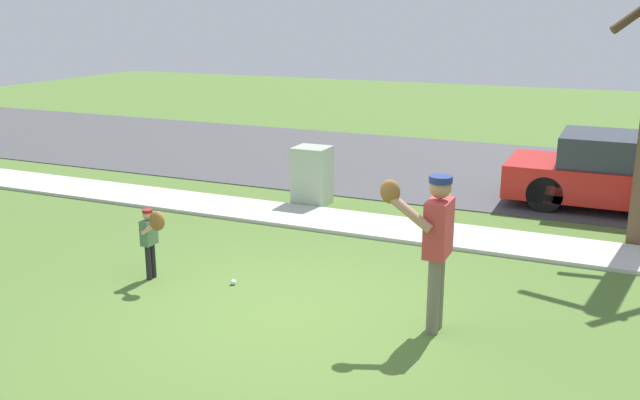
{
  "coord_description": "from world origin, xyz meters",
  "views": [
    {
      "loc": [
        3.45,
        -6.84,
        3.45
      ],
      "look_at": [
        -0.23,
        1.45,
        1.0
      ],
      "focal_mm": 39.28,
      "sensor_mm": 36.0,
      "label": 1
    }
  ],
  "objects_px": {
    "person_adult": "(434,236)",
    "utility_cabinet": "(312,176)",
    "person_child": "(152,233)",
    "parked_hatchback_red": "(624,173)",
    "baseball": "(233,282)"
  },
  "relations": [
    {
      "from": "person_adult",
      "to": "utility_cabinet",
      "type": "relative_size",
      "value": 1.65
    },
    {
      "from": "person_adult",
      "to": "person_child",
      "type": "distance_m",
      "value": 3.77
    },
    {
      "from": "person_adult",
      "to": "baseball",
      "type": "relative_size",
      "value": 23.93
    },
    {
      "from": "person_child",
      "to": "parked_hatchback_red",
      "type": "xyz_separation_m",
      "value": [
        5.56,
        6.24,
        -0.0
      ]
    },
    {
      "from": "person_adult",
      "to": "person_child",
      "type": "height_order",
      "value": "person_adult"
    },
    {
      "from": "person_child",
      "to": "utility_cabinet",
      "type": "relative_size",
      "value": 0.93
    },
    {
      "from": "person_adult",
      "to": "person_child",
      "type": "xyz_separation_m",
      "value": [
        -3.74,
        -0.02,
        -0.44
      ]
    },
    {
      "from": "person_child",
      "to": "baseball",
      "type": "bearing_deg",
      "value": 15.38
    },
    {
      "from": "baseball",
      "to": "parked_hatchback_red",
      "type": "height_order",
      "value": "parked_hatchback_red"
    },
    {
      "from": "person_child",
      "to": "utility_cabinet",
      "type": "xyz_separation_m",
      "value": [
        0.33,
        4.3,
        -0.12
      ]
    },
    {
      "from": "person_adult",
      "to": "utility_cabinet",
      "type": "xyz_separation_m",
      "value": [
        -3.41,
        4.28,
        -0.57
      ]
    },
    {
      "from": "person_adult",
      "to": "baseball",
      "type": "xyz_separation_m",
      "value": [
        -2.71,
        0.26,
        -1.07
      ]
    },
    {
      "from": "person_adult",
      "to": "parked_hatchback_red",
      "type": "relative_size",
      "value": 0.44
    },
    {
      "from": "person_child",
      "to": "utility_cabinet",
      "type": "height_order",
      "value": "utility_cabinet"
    },
    {
      "from": "person_child",
      "to": "parked_hatchback_red",
      "type": "distance_m",
      "value": 8.36
    }
  ]
}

